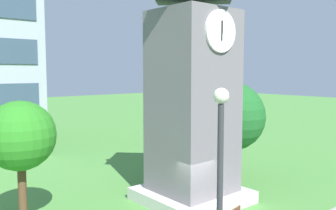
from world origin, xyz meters
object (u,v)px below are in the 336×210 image
clock_tower (193,101)px  tree_by_building (231,116)px  tree_near_tower (20,136)px  street_lamp (220,192)px

clock_tower → tree_by_building: clock_tower is taller
tree_by_building → tree_near_tower: tree_by_building is taller
clock_tower → tree_by_building: size_ratio=1.91×
clock_tower → tree_near_tower: 8.03m
street_lamp → tree_by_building: size_ratio=1.04×
clock_tower → street_lamp: 9.87m
street_lamp → tree_near_tower: street_lamp is taller
clock_tower → tree_by_building: (4.88, 1.67, -1.32)m
tree_near_tower → street_lamp: bearing=-82.1°
tree_near_tower → clock_tower: bearing=-16.0°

